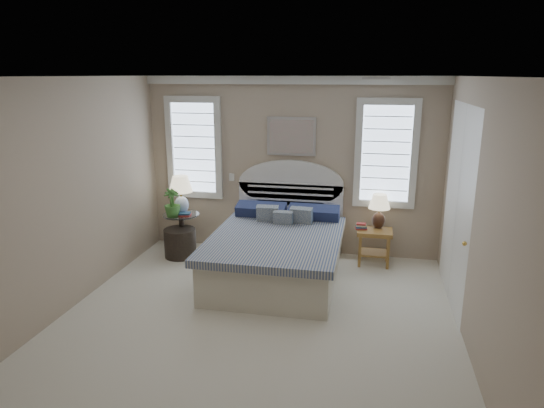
{
  "coord_description": "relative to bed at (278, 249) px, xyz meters",
  "views": [
    {
      "loc": [
        1.19,
        -4.72,
        2.72
      ],
      "look_at": [
        0.01,
        1.0,
        1.15
      ],
      "focal_mm": 32.0,
      "sensor_mm": 36.0,
      "label": 1
    }
  ],
  "objects": [
    {
      "name": "side_table_left",
      "position": [
        -1.65,
        0.59,
        0.0
      ],
      "size": [
        0.56,
        0.56,
        0.63
      ],
      "color": "black",
      "rests_on": "floor"
    },
    {
      "name": "wall_right",
      "position": [
        2.25,
        -1.46,
        0.96
      ],
      "size": [
        0.02,
        5.0,
        2.7
      ],
      "primitive_type": "cube",
      "color": "tan",
      "rests_on": "floor"
    },
    {
      "name": "lamp_right",
      "position": [
        1.34,
        0.83,
        0.46
      ],
      "size": [
        0.39,
        0.39,
        0.51
      ],
      "rotation": [
        0.0,
        0.0,
        0.28
      ],
      "color": "black",
      "rests_on": "nightstand_right"
    },
    {
      "name": "painting",
      "position": [
        0.0,
        1.0,
        1.43
      ],
      "size": [
        0.74,
        0.04,
        0.58
      ],
      "primitive_type": "cube",
      "color": "silver",
      "rests_on": "wall_back"
    },
    {
      "name": "hvac_vent",
      "position": [
        1.2,
        -0.66,
        2.29
      ],
      "size": [
        0.3,
        0.2,
        0.02
      ],
      "primitive_type": "cube",
      "color": "#B2B2B2",
      "rests_on": "ceiling"
    },
    {
      "name": "potted_plant",
      "position": [
        -1.71,
        0.42,
        0.46
      ],
      "size": [
        0.31,
        0.31,
        0.44
      ],
      "primitive_type": "imported",
      "rotation": [
        0.0,
        0.0,
        0.29
      ],
      "color": "#36702D",
      "rests_on": "side_table_left"
    },
    {
      "name": "closet_door",
      "position": [
        2.23,
        -0.26,
        0.81
      ],
      "size": [
        0.02,
        1.8,
        2.4
      ],
      "primitive_type": "cube",
      "color": "white",
      "rests_on": "floor"
    },
    {
      "name": "bed",
      "position": [
        0.0,
        0.0,
        0.0
      ],
      "size": [
        1.72,
        2.28,
        1.47
      ],
      "color": "silver",
      "rests_on": "floor"
    },
    {
      "name": "ceiling",
      "position": [
        0.0,
        -1.46,
        2.31
      ],
      "size": [
        4.5,
        5.0,
        0.01
      ],
      "primitive_type": "cube",
      "color": "silver",
      "rests_on": "wall_back"
    },
    {
      "name": "floor_pot",
      "position": [
        -1.61,
        0.42,
        -0.17
      ],
      "size": [
        0.54,
        0.54,
        0.44
      ],
      "primitive_type": "cylinder",
      "rotation": [
        0.0,
        0.0,
        -0.13
      ],
      "color": "black",
      "rests_on": "floor"
    },
    {
      "name": "books_left",
      "position": [
        -1.56,
        0.5,
        0.27
      ],
      "size": [
        0.21,
        0.16,
        0.05
      ],
      "rotation": [
        0.0,
        0.0,
        0.11
      ],
      "color": "#A32C28",
      "rests_on": "side_table_left"
    },
    {
      "name": "wall_back",
      "position": [
        0.0,
        1.04,
        0.96
      ],
      "size": [
        4.5,
        0.02,
        2.7
      ],
      "primitive_type": "cube",
      "color": "tan",
      "rests_on": "floor"
    },
    {
      "name": "window_left",
      "position": [
        -1.55,
        1.02,
        1.21
      ],
      "size": [
        0.9,
        0.06,
        1.6
      ],
      "primitive_type": "cube",
      "color": "silver",
      "rests_on": "wall_back"
    },
    {
      "name": "lamp_left",
      "position": [
        -1.65,
        0.63,
        0.61
      ],
      "size": [
        0.43,
        0.43,
        0.6
      ],
      "rotation": [
        0.0,
        0.0,
        0.18
      ],
      "color": "white",
      "rests_on": "side_table_left"
    },
    {
      "name": "window_right",
      "position": [
        1.4,
        1.02,
        1.21
      ],
      "size": [
        0.9,
        0.06,
        1.6
      ],
      "primitive_type": "cube",
      "color": "silver",
      "rests_on": "wall_back"
    },
    {
      "name": "nightstand_right",
      "position": [
        1.3,
        0.69,
        0.0
      ],
      "size": [
        0.5,
        0.4,
        0.53
      ],
      "color": "olive",
      "rests_on": "floor"
    },
    {
      "name": "wall_left",
      "position": [
        -2.25,
        -1.46,
        0.96
      ],
      "size": [
        0.02,
        5.0,
        2.7
      ],
      "primitive_type": "cube",
      "color": "tan",
      "rests_on": "floor"
    },
    {
      "name": "crown_molding",
      "position": [
        0.0,
        1.0,
        2.25
      ],
      "size": [
        4.5,
        0.08,
        0.12
      ],
      "primitive_type": "cube",
      "color": "silver",
      "rests_on": "wall_back"
    },
    {
      "name": "books_right",
      "position": [
        1.1,
        0.7,
        0.19
      ],
      "size": [
        0.17,
        0.13,
        0.09
      ],
      "rotation": [
        0.0,
        0.0,
        0.1
      ],
      "color": "#A32C28",
      "rests_on": "nightstand_right"
    },
    {
      "name": "floor",
      "position": [
        0.0,
        -1.46,
        -0.39
      ],
      "size": [
        4.5,
        5.0,
        0.01
      ],
      "primitive_type": "cube",
      "color": "beige",
      "rests_on": "ground"
    },
    {
      "name": "switch_plate",
      "position": [
        -0.95,
        1.03,
        0.76
      ],
      "size": [
        0.08,
        0.01,
        0.12
      ],
      "primitive_type": "cube",
      "color": "silver",
      "rests_on": "wall_back"
    }
  ]
}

